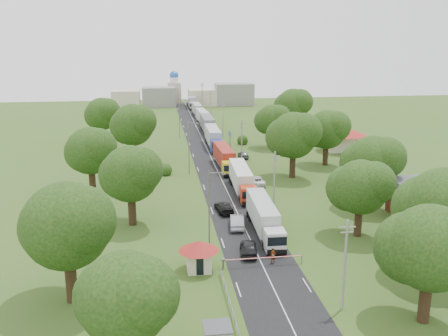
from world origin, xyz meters
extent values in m
plane|color=#3B571D|center=(0.00, 0.00, 0.00)|extent=(260.00, 260.00, 0.00)
cube|color=black|center=(0.00, 20.00, 0.00)|extent=(8.00, 200.00, 0.04)
cylinder|color=slate|center=(-4.50, -25.00, 0.55)|extent=(0.20, 0.20, 1.10)
cube|color=slate|center=(-4.50, -25.00, 1.05)|extent=(0.35, 0.35, 0.25)
cylinder|color=red|center=(0.00, -25.00, 1.00)|extent=(9.00, 0.12, 0.12)
cylinder|color=slate|center=(4.50, -25.00, 0.50)|extent=(0.10, 0.10, 1.00)
cube|color=beige|center=(-7.20, -25.00, 1.20)|extent=(2.60, 2.60, 2.40)
cone|color=maroon|center=(-7.20, -25.00, 2.90)|extent=(4.40, 4.40, 1.10)
cube|color=black|center=(-5.89, -25.00, 1.40)|extent=(0.02, 1.20, 0.90)
cube|color=black|center=(-7.20, -26.31, 1.00)|extent=(0.80, 0.02, 1.90)
cube|color=#47494F|center=(-7.00, -40.00, 2.35)|extent=(2.30, 2.30, 0.12)
cylinder|color=slate|center=(5.20, 33.80, 2.00)|extent=(0.12, 0.12, 4.00)
cylinder|color=slate|center=(5.20, 36.20, 2.00)|extent=(0.12, 0.12, 4.00)
cube|color=#164698|center=(5.20, 35.00, 3.60)|extent=(0.06, 3.00, 1.00)
cube|color=silver|center=(5.20, 35.00, 3.60)|extent=(0.07, 3.10, 0.06)
cylinder|color=gray|center=(5.50, -35.00, 4.50)|extent=(0.24, 0.24, 9.00)
cube|color=gray|center=(5.50, -35.00, 8.30)|extent=(1.60, 0.10, 0.10)
cube|color=gray|center=(5.50, -35.00, 7.80)|extent=(1.20, 0.10, 0.10)
cylinder|color=gray|center=(5.50, -7.00, 4.50)|extent=(0.24, 0.24, 9.00)
cube|color=gray|center=(5.50, -7.00, 8.30)|extent=(1.60, 0.10, 0.10)
cube|color=gray|center=(5.50, -7.00, 7.80)|extent=(1.20, 0.10, 0.10)
cylinder|color=gray|center=(5.50, 21.00, 4.50)|extent=(0.24, 0.24, 9.00)
cube|color=gray|center=(5.50, 21.00, 8.30)|extent=(1.60, 0.10, 0.10)
cube|color=gray|center=(5.50, 21.00, 7.80)|extent=(1.20, 0.10, 0.10)
cylinder|color=gray|center=(5.50, 49.00, 4.50)|extent=(0.24, 0.24, 9.00)
cube|color=gray|center=(5.50, 49.00, 8.30)|extent=(1.60, 0.10, 0.10)
cube|color=gray|center=(5.50, 49.00, 7.80)|extent=(1.20, 0.10, 0.10)
cylinder|color=gray|center=(5.50, 77.00, 4.50)|extent=(0.24, 0.24, 9.00)
cube|color=gray|center=(5.50, 77.00, 8.30)|extent=(1.60, 0.10, 0.10)
cube|color=gray|center=(5.50, 77.00, 7.80)|extent=(1.20, 0.10, 0.10)
cylinder|color=gray|center=(5.50, 105.00, 4.50)|extent=(0.24, 0.24, 9.00)
cube|color=gray|center=(5.50, 105.00, 8.30)|extent=(1.60, 0.10, 0.10)
cube|color=gray|center=(5.50, 105.00, 7.80)|extent=(1.20, 0.10, 0.10)
cylinder|color=slate|center=(-5.50, -20.00, 5.00)|extent=(0.16, 0.16, 10.00)
cube|color=slate|center=(-4.60, -20.00, 9.70)|extent=(1.80, 0.10, 0.10)
cube|color=slate|center=(-3.80, -20.00, 9.55)|extent=(0.50, 0.22, 0.15)
cylinder|color=slate|center=(-5.50, 15.00, 5.00)|extent=(0.16, 0.16, 10.00)
cube|color=slate|center=(-4.60, 15.00, 9.70)|extent=(1.80, 0.10, 0.10)
cube|color=slate|center=(-3.80, 15.00, 9.55)|extent=(0.50, 0.22, 0.15)
cylinder|color=slate|center=(-5.50, 50.00, 5.00)|extent=(0.16, 0.16, 10.00)
cube|color=slate|center=(-4.60, 50.00, 9.70)|extent=(1.80, 0.10, 0.10)
cube|color=slate|center=(-3.80, 50.00, 9.55)|extent=(0.50, 0.22, 0.15)
cylinder|color=#382616|center=(12.00, -38.00, 2.10)|extent=(1.08, 1.08, 4.20)
sphere|color=black|center=(12.00, -38.00, 7.22)|extent=(7.70, 7.70, 7.70)
sphere|color=black|center=(10.90, -36.62, 6.67)|extent=(6.60, 6.60, 6.60)
cylinder|color=#382616|center=(18.00, -30.00, 2.27)|extent=(1.12, 1.12, 4.55)
sphere|color=black|center=(18.00, -30.00, 7.85)|extent=(8.40, 8.40, 8.40)
sphere|color=black|center=(16.80, -28.50, 7.25)|extent=(7.20, 7.20, 7.20)
cylinder|color=#382616|center=(14.00, -18.00, 1.92)|extent=(1.04, 1.04, 3.85)
sphere|color=black|center=(14.00, -18.00, 6.60)|extent=(7.00, 7.00, 7.00)
sphere|color=black|center=(15.25, -19.00, 7.35)|extent=(5.50, 5.50, 5.50)
sphere|color=black|center=(13.00, -16.75, 6.10)|extent=(6.00, 6.00, 6.00)
cylinder|color=#382616|center=(20.00, -8.00, 2.10)|extent=(1.08, 1.08, 4.20)
sphere|color=black|center=(20.00, -8.00, 7.22)|extent=(7.70, 7.70, 7.70)
sphere|color=black|center=(21.38, -9.10, 8.05)|extent=(6.05, 6.05, 6.05)
sphere|color=black|center=(18.90, -6.62, 6.67)|extent=(6.60, 6.60, 6.60)
cylinder|color=#382616|center=(13.00, 10.00, 2.27)|extent=(1.12, 1.12, 4.55)
sphere|color=black|center=(13.00, 10.00, 7.85)|extent=(8.40, 8.40, 8.40)
sphere|color=black|center=(14.50, 8.80, 8.75)|extent=(6.60, 6.60, 6.60)
sphere|color=black|center=(11.80, 11.50, 7.25)|extent=(7.20, 7.20, 7.20)
cylinder|color=#382616|center=(22.00, 18.00, 2.10)|extent=(1.08, 1.08, 4.20)
sphere|color=black|center=(22.00, 18.00, 7.22)|extent=(7.70, 7.70, 7.70)
sphere|color=black|center=(23.38, 16.90, 8.05)|extent=(6.05, 6.05, 6.05)
sphere|color=black|center=(20.90, 19.38, 6.67)|extent=(6.60, 6.60, 6.60)
cylinder|color=#382616|center=(15.00, 35.00, 1.92)|extent=(1.04, 1.04, 3.85)
sphere|color=black|center=(15.00, 35.00, 6.60)|extent=(7.00, 7.00, 7.00)
sphere|color=black|center=(16.25, 34.00, 7.35)|extent=(5.50, 5.50, 5.50)
sphere|color=black|center=(14.00, 36.25, 6.10)|extent=(6.00, 6.00, 6.00)
cylinder|color=#382616|center=(24.00, 50.00, 2.27)|extent=(1.12, 1.12, 4.55)
sphere|color=black|center=(24.00, 50.00, 7.85)|extent=(8.40, 8.40, 8.40)
sphere|color=black|center=(25.50, 48.80, 8.75)|extent=(6.60, 6.60, 6.60)
sphere|color=black|center=(22.80, 51.50, 7.25)|extent=(7.20, 7.20, 7.20)
sphere|color=black|center=(-14.00, -42.00, 6.60)|extent=(7.00, 7.00, 7.00)
sphere|color=black|center=(-12.75, -43.00, 7.35)|extent=(5.50, 5.50, 5.50)
sphere|color=black|center=(-15.00, -40.75, 6.10)|extent=(6.00, 6.00, 6.00)
cylinder|color=#382616|center=(-20.00, -30.00, 2.27)|extent=(1.12, 1.12, 4.55)
sphere|color=black|center=(-20.00, -30.00, 7.85)|extent=(8.40, 8.40, 8.40)
sphere|color=black|center=(-18.50, -31.20, 8.75)|extent=(6.60, 6.60, 6.60)
sphere|color=black|center=(-21.20, -28.50, 7.25)|extent=(7.20, 7.20, 7.20)
cylinder|color=#382616|center=(-15.00, -10.00, 2.10)|extent=(1.08, 1.08, 4.20)
sphere|color=black|center=(-15.00, -10.00, 7.22)|extent=(7.70, 7.70, 7.70)
sphere|color=black|center=(-13.62, -11.10, 8.05)|extent=(6.05, 6.05, 6.05)
sphere|color=black|center=(-16.10, -8.62, 6.67)|extent=(6.60, 6.60, 6.60)
cylinder|color=#382616|center=(-22.00, 5.00, 2.10)|extent=(1.08, 1.08, 4.20)
sphere|color=black|center=(-22.00, 5.00, 7.22)|extent=(7.70, 7.70, 7.70)
sphere|color=black|center=(-20.62, 3.90, 8.05)|extent=(6.05, 6.05, 6.05)
sphere|color=black|center=(-23.10, 6.38, 6.67)|extent=(6.60, 6.60, 6.60)
cylinder|color=#382616|center=(-16.00, 25.00, 2.27)|extent=(1.12, 1.12, 4.55)
sphere|color=black|center=(-16.00, 25.00, 7.85)|extent=(8.40, 8.40, 8.40)
sphere|color=black|center=(-14.50, 23.80, 8.75)|extent=(6.60, 6.60, 6.60)
sphere|color=black|center=(-17.20, 26.50, 7.25)|extent=(7.20, 7.20, 7.20)
cylinder|color=#382616|center=(-24.00, 45.00, 2.10)|extent=(1.08, 1.08, 4.20)
sphere|color=black|center=(-24.00, 45.00, 7.22)|extent=(7.70, 7.70, 7.70)
sphere|color=black|center=(-22.62, 43.90, 8.05)|extent=(6.05, 6.05, 6.05)
sphere|color=black|center=(-25.10, 46.38, 6.67)|extent=(6.60, 6.60, 6.60)
cube|color=maroon|center=(26.00, -12.00, 2.30)|extent=(8.00, 6.00, 4.60)
cube|color=#47494F|center=(26.00, -12.00, 4.90)|extent=(8.60, 6.60, 0.60)
cube|color=beige|center=(30.00, 30.00, 2.00)|extent=(7.00, 5.00, 4.00)
cone|color=maroon|center=(30.00, 30.00, 4.90)|extent=(10.08, 10.08, 1.80)
cube|color=gray|center=(-10.00, 110.00, 3.50)|extent=(12.00, 8.00, 7.00)
cube|color=beige|center=(6.00, 110.00, 3.00)|extent=(10.00, 8.00, 6.00)
cube|color=gray|center=(18.00, 110.00, 4.00)|extent=(14.00, 8.00, 8.00)
cube|color=beige|center=(-22.00, 110.00, 3.00)|extent=(10.00, 8.00, 6.00)
cube|color=beige|center=(-4.00, 118.00, 4.00)|extent=(5.00, 5.00, 8.00)
cylinder|color=silver|center=(-4.00, 118.00, 9.00)|extent=(3.20, 3.20, 2.00)
sphere|color=#2659B2|center=(-4.00, 118.00, 10.60)|extent=(3.40, 3.40, 3.40)
cube|color=silver|center=(2.17, -21.57, 1.55)|extent=(2.47, 2.47, 2.50)
cube|color=black|center=(2.17, -22.78, 1.90)|extent=(2.30, 0.09, 1.10)
cube|color=slate|center=(2.17, -22.72, 0.55)|extent=(2.21, 0.32, 0.35)
cube|color=slate|center=(2.17, -14.56, 0.75)|extent=(2.65, 11.57, 0.30)
cube|color=#B4B4B9|center=(2.17, -14.26, 2.55)|extent=(2.86, 11.88, 3.00)
cylinder|color=black|center=(2.17, -22.47, 0.50)|extent=(2.35, 1.00, 1.00)
cylinder|color=black|center=(2.17, -20.67, 0.50)|extent=(2.35, 1.00, 1.00)
cylinder|color=black|center=(2.17, -11.06, 0.50)|extent=(2.35, 1.00, 1.00)
cylinder|color=black|center=(2.17, -9.56, 0.50)|extent=(2.35, 1.00, 1.00)
cube|color=red|center=(2.28, -3.97, 1.58)|extent=(2.54, 2.54, 2.55)
cube|color=black|center=(2.28, -5.20, 1.94)|extent=(2.34, 0.11, 1.12)
cube|color=slate|center=(2.28, -5.14, 0.56)|extent=(2.25, 0.34, 0.36)
cube|color=slate|center=(2.28, 3.17, 0.76)|extent=(2.80, 11.80, 0.31)
cube|color=silver|center=(2.28, 3.47, 2.60)|extent=(3.02, 12.11, 3.06)
cylinder|color=black|center=(2.28, -4.88, 0.51)|extent=(2.39, 1.02, 1.02)
cylinder|color=black|center=(2.28, -3.05, 0.51)|extent=(2.39, 1.02, 1.02)
cylinder|color=black|center=(2.28, 6.73, 0.51)|extent=(2.39, 1.02, 1.02)
cylinder|color=black|center=(2.28, 8.26, 0.51)|extent=(2.39, 1.02, 1.02)
cube|color=yellow|center=(1.64, 12.14, 1.55)|extent=(2.49, 2.49, 2.49)
cube|color=black|center=(1.64, 10.93, 1.89)|extent=(2.29, 0.12, 1.10)
cube|color=slate|center=(1.64, 10.99, 0.55)|extent=(2.20, 0.35, 0.35)
cube|color=slate|center=(1.64, 19.12, 0.75)|extent=(2.79, 11.55, 0.30)
cube|color=maroon|center=(1.64, 19.42, 2.54)|extent=(3.00, 11.86, 2.99)
cylinder|color=black|center=(1.64, 11.24, 0.50)|extent=(2.34, 1.00, 1.00)
cylinder|color=black|center=(1.64, 13.04, 0.50)|extent=(2.34, 1.00, 1.00)
cylinder|color=black|center=(1.64, 22.61, 0.50)|extent=(2.34, 1.00, 1.00)
cylinder|color=black|center=(1.64, 24.10, 0.50)|extent=(2.34, 1.00, 1.00)
cube|color=#1B3AA2|center=(1.70, 30.92, 1.66)|extent=(2.59, 2.59, 2.68)
cube|color=black|center=(1.70, 29.62, 2.04)|extent=(2.47, 0.03, 1.18)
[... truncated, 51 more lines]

